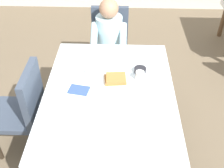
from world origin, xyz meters
TOP-DOWN VIEW (x-y plane):
  - ground_plane at (0.00, 0.00)m, footprint 14.00×14.00m
  - dining_table_main at (0.00, 0.00)m, footprint 1.12×1.52m
  - chair_diner at (-0.05, 1.17)m, footprint 0.44×0.45m
  - diner_person at (-0.05, 1.01)m, footprint 0.40×0.43m
  - chair_left_side at (-0.77, 0.00)m, footprint 0.45×0.44m
  - plate_breakfast at (0.04, 0.13)m, footprint 0.28×0.28m
  - breakfast_stack at (0.05, 0.12)m, footprint 0.20×0.15m
  - cup_coffee at (0.26, 0.17)m, footprint 0.11×0.08m
  - bowl_butter at (0.27, 0.28)m, footprint 0.11×0.11m
  - syrup_pitcher at (-0.21, 0.25)m, footprint 0.08×0.08m
  - fork_left_of_plate at (-0.15, 0.11)m, footprint 0.03×0.18m
  - knife_right_of_plate at (0.23, 0.11)m, footprint 0.03×0.20m
  - spoon_near_edge at (0.05, -0.18)m, footprint 0.15×0.04m
  - napkin_folded at (-0.26, 0.01)m, footprint 0.19×0.15m

SIDE VIEW (x-z plane):
  - ground_plane at x=0.00m, z-range 0.00..0.00m
  - chair_diner at x=-0.05m, z-range 0.06..0.99m
  - chair_left_side at x=-0.77m, z-range 0.06..0.99m
  - dining_table_main at x=0.00m, z-range 0.28..1.02m
  - diner_person at x=-0.05m, z-range 0.11..1.23m
  - fork_left_of_plate at x=-0.15m, z-range 0.74..0.74m
  - knife_right_of_plate at x=0.23m, z-range 0.74..0.74m
  - spoon_near_edge at x=0.05m, z-range 0.74..0.74m
  - napkin_folded at x=-0.26m, z-range 0.74..0.75m
  - plate_breakfast at x=0.04m, z-range 0.74..0.76m
  - bowl_butter at x=0.27m, z-range 0.74..0.78m
  - syrup_pitcher at x=-0.21m, z-range 0.74..0.81m
  - breakfast_stack at x=0.05m, z-range 0.76..0.81m
  - cup_coffee at x=0.26m, z-range 0.74..0.83m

